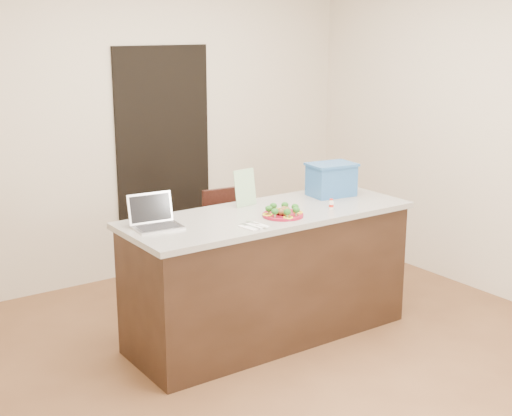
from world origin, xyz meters
TOP-DOWN VIEW (x-y plane):
  - ground at (0.00, 0.00)m, footprint 4.00×4.00m
  - room_shell at (0.00, 0.00)m, footprint 4.00×4.00m
  - doorway at (0.10, 1.98)m, footprint 0.90×0.02m
  - island at (0.00, 0.25)m, footprint 2.06×0.76m
  - plate at (0.01, 0.10)m, footprint 0.28×0.28m
  - meatballs at (0.01, 0.10)m, footprint 0.11×0.10m
  - broccoli at (0.01, 0.10)m, footprint 0.23×0.23m
  - pepper_rings at (0.01, 0.10)m, footprint 0.27×0.27m
  - napkin at (-0.29, 0.01)m, footprint 0.16×0.16m
  - fork at (-0.31, 0.02)m, footprint 0.04×0.17m
  - knife at (-0.26, -0.01)m, footprint 0.04×0.21m
  - yogurt_bottle at (0.41, 0.07)m, footprint 0.03×0.03m
  - laptop at (-0.81, 0.37)m, footprint 0.31×0.26m
  - leaflet at (-0.03, 0.49)m, footprint 0.19×0.06m
  - blue_box at (0.67, 0.38)m, footprint 0.37×0.29m
  - chair at (0.26, 1.14)m, footprint 0.41×0.41m

SIDE VIEW (x-z plane):
  - ground at x=0.00m, z-range 0.00..0.00m
  - island at x=0.00m, z-range 0.00..0.92m
  - chair at x=0.26m, z-range 0.06..0.93m
  - napkin at x=-0.29m, z-range 0.92..0.93m
  - fork at x=-0.31m, z-range 0.93..0.93m
  - knife at x=-0.26m, z-range 0.93..0.93m
  - plate at x=0.01m, z-range 0.92..0.94m
  - pepper_rings at x=0.01m, z-range 0.94..0.95m
  - yogurt_bottle at x=0.41m, z-range 0.91..0.99m
  - meatballs at x=0.01m, z-range 0.94..0.98m
  - broccoli at x=0.01m, z-range 0.95..1.00m
  - laptop at x=-0.81m, z-range 0.87..1.08m
  - doorway at x=0.10m, z-range 0.00..2.00m
  - blue_box at x=0.67m, z-range 0.92..1.17m
  - leaflet at x=-0.03m, z-range 0.92..1.18m
  - room_shell at x=0.00m, z-range -0.38..3.62m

